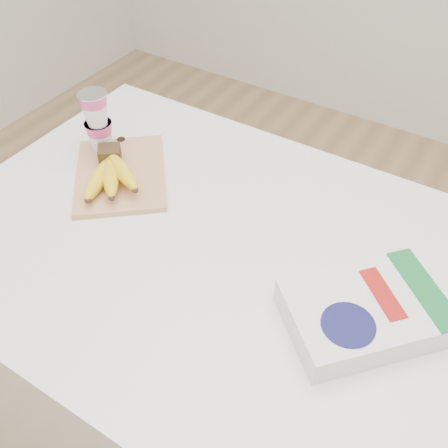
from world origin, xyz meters
name	(u,v)px	position (x,y,z in m)	size (l,w,h in m)	color
table	(228,369)	(0.00, 0.00, 0.44)	(1.17, 0.78, 0.88)	white
cutting_board	(121,174)	(-0.32, 0.07, 0.89)	(0.19, 0.26, 0.01)	tan
bananas	(111,173)	(-0.32, 0.03, 0.92)	(0.18, 0.18, 0.06)	#382816
yogurt_stack	(97,121)	(-0.41, 0.11, 0.97)	(0.07, 0.07, 0.15)	white
cereal_box	(365,312)	(0.27, -0.02, 0.91)	(0.30, 0.30, 0.06)	white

